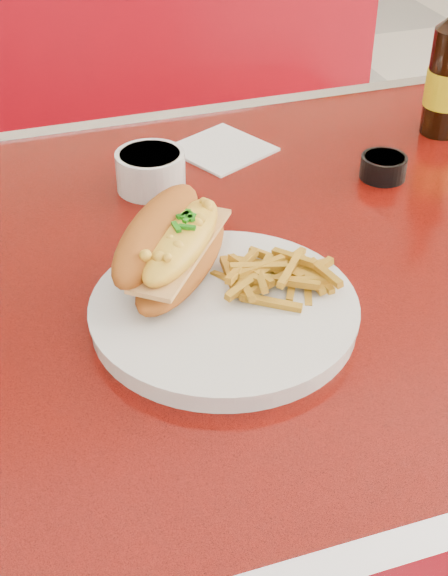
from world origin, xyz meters
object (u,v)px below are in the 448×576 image
object	(u,v)px
booth_bench_far	(151,239)
dinner_plate	(224,311)
mac_hoagie	(173,245)
gravy_ramekin	(151,170)
sauce_cup_right	(383,166)
fork	(274,286)
diner_table	(292,353)

from	to	relation	value
booth_bench_far	dinner_plate	xyz separation A→B (m)	(-0.12, -0.91, 0.49)
mac_hoagie	gravy_ramekin	xyz separation A→B (m)	(0.03, 0.22, -0.03)
mac_hoagie	sauce_cup_right	distance (m)	0.36
fork	sauce_cup_right	distance (m)	0.31
fork	mac_hoagie	bearing A→B (deg)	30.99
booth_bench_far	mac_hoagie	distance (m)	1.01
mac_hoagie	booth_bench_far	bearing A→B (deg)	27.04
diner_table	booth_bench_far	bearing A→B (deg)	90.00
mac_hoagie	fork	distance (m)	0.11
dinner_plate	fork	xyz separation A→B (m)	(0.06, 0.01, 0.01)
booth_bench_far	dinner_plate	world-z (taller)	booth_bench_far
diner_table	fork	xyz separation A→B (m)	(-0.07, -0.09, 0.18)
diner_table	gravy_ramekin	distance (m)	0.30
fork	dinner_plate	bearing A→B (deg)	74.46
dinner_plate	diner_table	bearing A→B (deg)	38.66
booth_bench_far	fork	world-z (taller)	booth_bench_far
booth_bench_far	dinner_plate	size ratio (longest dim) A/B	4.38
booth_bench_far	sauce_cup_right	distance (m)	0.87
diner_table	gravy_ramekin	xyz separation A→B (m)	(-0.13, 0.19, 0.19)
mac_hoagie	gravy_ramekin	world-z (taller)	mac_hoagie
fork	gravy_ramekin	world-z (taller)	gravy_ramekin
sauce_cup_right	fork	bearing A→B (deg)	-138.46
fork	gravy_ramekin	size ratio (longest dim) A/B	1.32
fork	sauce_cup_right	bearing A→B (deg)	-77.34
mac_hoagie	sauce_cup_right	world-z (taller)	mac_hoagie
diner_table	mac_hoagie	size ratio (longest dim) A/B	5.88
diner_table	sauce_cup_right	distance (m)	0.27
diner_table	dinner_plate	distance (m)	0.23
dinner_plate	booth_bench_far	bearing A→B (deg)	82.19
fork	booth_bench_far	bearing A→B (deg)	-33.04
diner_table	mac_hoagie	distance (m)	0.27
diner_table	gravy_ramekin	size ratio (longest dim) A/B	12.94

